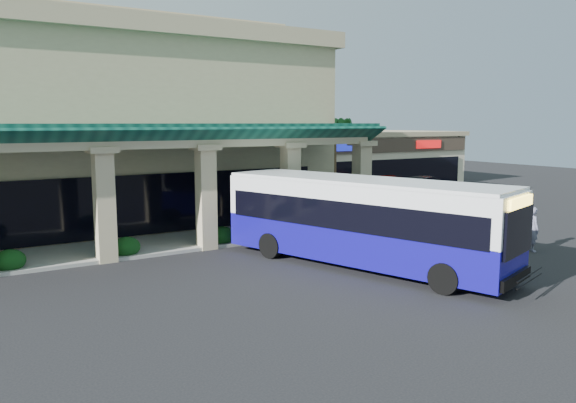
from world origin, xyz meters
TOP-DOWN VIEW (x-y plane):
  - ground at (0.00, 0.00)m, footprint 110.00×110.00m
  - main_building at (-8.00, 16.00)m, footprint 30.80×14.80m
  - arcade at (-8.00, 6.80)m, footprint 30.00×6.20m
  - strip_mall at (18.00, 24.00)m, footprint 22.50×12.50m
  - palm_0 at (8.50, 11.00)m, footprint 2.40×2.40m
  - palm_1 at (9.50, 14.00)m, footprint 2.40×2.40m
  - broadleaf_tree at (7.50, 19.00)m, footprint 2.60×2.60m
  - transit_bus at (0.94, -1.00)m, footprint 6.63×12.92m
  - pedestrian at (9.15, -2.96)m, footprint 0.74×0.87m
  - car_silver at (10.84, 14.48)m, footprint 1.95×4.26m
  - car_red at (16.59, 13.56)m, footprint 3.40×5.68m
  - car_gray at (19.07, 13.02)m, footprint 3.93×6.16m

SIDE VIEW (x-z plane):
  - ground at x=0.00m, z-range 0.00..0.00m
  - car_silver at x=10.84m, z-range 0.00..1.42m
  - car_red at x=16.59m, z-range 0.00..1.54m
  - car_gray at x=19.07m, z-range 0.00..1.58m
  - pedestrian at x=9.15m, z-range 0.00..2.01m
  - transit_bus at x=0.94m, z-range 0.00..3.53m
  - broadleaf_tree at x=7.50m, z-range 0.00..4.81m
  - strip_mall at x=18.00m, z-range 0.00..4.90m
  - arcade at x=-8.00m, z-range 0.00..5.70m
  - palm_1 at x=9.50m, z-range 0.00..5.80m
  - palm_0 at x=8.50m, z-range 0.00..6.60m
  - main_building at x=-8.00m, z-range 0.00..11.35m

